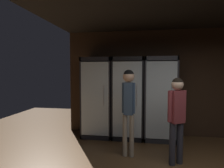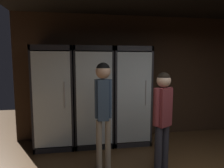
{
  "view_description": "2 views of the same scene",
  "coord_description": "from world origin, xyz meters",
  "px_view_note": "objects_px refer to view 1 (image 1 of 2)",
  "views": [
    {
      "loc": [
        -0.95,
        -2.14,
        1.69
      ],
      "look_at": [
        -1.68,
        2.37,
        1.4
      ],
      "focal_mm": 30.1,
      "sensor_mm": 36.0,
      "label": 1
    },
    {
      "loc": [
        -1.51,
        -1.27,
        1.73
      ],
      "look_at": [
        -0.96,
        2.34,
        1.32
      ],
      "focal_mm": 30.11,
      "sensor_mm": 36.0,
      "label": 2
    }
  ],
  "objects_px": {
    "cooler_far_left": "(98,98)",
    "shopper_near": "(129,100)",
    "cooler_left": "(128,98)",
    "cooler_center": "(160,99)",
    "shopper_far": "(177,112)"
  },
  "relations": [
    {
      "from": "cooler_left",
      "to": "shopper_near",
      "type": "xyz_separation_m",
      "value": [
        0.09,
        -1.15,
        0.14
      ]
    },
    {
      "from": "cooler_left",
      "to": "cooler_center",
      "type": "xyz_separation_m",
      "value": [
        0.79,
        -0.0,
        -0.0
      ]
    },
    {
      "from": "cooler_far_left",
      "to": "shopper_near",
      "type": "relative_size",
      "value": 1.19
    },
    {
      "from": "cooler_far_left",
      "to": "shopper_near",
      "type": "height_order",
      "value": "cooler_far_left"
    },
    {
      "from": "cooler_center",
      "to": "shopper_near",
      "type": "relative_size",
      "value": 1.19
    },
    {
      "from": "cooler_left",
      "to": "shopper_near",
      "type": "distance_m",
      "value": 1.16
    },
    {
      "from": "cooler_far_left",
      "to": "shopper_far",
      "type": "bearing_deg",
      "value": -36.71
    },
    {
      "from": "shopper_far",
      "to": "shopper_near",
      "type": "bearing_deg",
      "value": 168.51
    },
    {
      "from": "cooler_center",
      "to": "shopper_far",
      "type": "bearing_deg",
      "value": -81.95
    },
    {
      "from": "cooler_left",
      "to": "cooler_center",
      "type": "relative_size",
      "value": 1.0
    },
    {
      "from": "cooler_center",
      "to": "shopper_far",
      "type": "relative_size",
      "value": 1.29
    },
    {
      "from": "cooler_center",
      "to": "shopper_far",
      "type": "distance_m",
      "value": 1.34
    },
    {
      "from": "cooler_far_left",
      "to": "cooler_center",
      "type": "distance_m",
      "value": 1.59
    },
    {
      "from": "shopper_far",
      "to": "cooler_far_left",
      "type": "bearing_deg",
      "value": 143.29
    },
    {
      "from": "cooler_left",
      "to": "shopper_near",
      "type": "bearing_deg",
      "value": -85.41
    }
  ]
}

